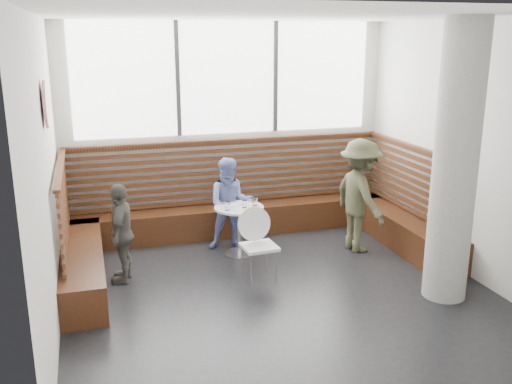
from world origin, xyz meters
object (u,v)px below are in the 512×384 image
object	(u,v)px
concrete_column	(455,164)
cafe_table	(239,220)
cafe_chair	(258,238)
child_left	(122,233)
child_back	(230,204)
adult_man	(360,196)

from	to	relation	value
concrete_column	cafe_table	distance (m)	3.00
cafe_chair	child_left	size ratio (longest dim) A/B	0.72
concrete_column	cafe_chair	xyz separation A→B (m)	(-1.97, 1.12, -1.07)
concrete_column	cafe_chair	distance (m)	2.51
concrete_column	child_left	xyz separation A→B (m)	(-3.61, 1.54, -0.97)
concrete_column	cafe_table	xyz separation A→B (m)	(-1.99, 1.96, -1.10)
concrete_column	cafe_chair	bearing A→B (deg)	150.39
cafe_chair	child_back	bearing A→B (deg)	88.75
child_left	child_back	bearing A→B (deg)	129.60
cafe_chair	child_left	distance (m)	1.69
adult_man	concrete_column	bearing A→B (deg)	-175.55
concrete_column	adult_man	bearing A→B (deg)	100.45
concrete_column	child_back	bearing A→B (deg)	132.33
cafe_table	cafe_chair	distance (m)	0.84
cafe_chair	adult_man	size ratio (longest dim) A/B	0.56
concrete_column	child_left	bearing A→B (deg)	156.81
cafe_table	adult_man	distance (m)	1.74
child_left	adult_man	bearing A→B (deg)	107.60
child_back	child_left	bearing A→B (deg)	-144.40
cafe_chair	child_back	distance (m)	1.13
adult_man	cafe_table	bearing A→B (deg)	73.55
concrete_column	adult_man	size ratio (longest dim) A/B	1.98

